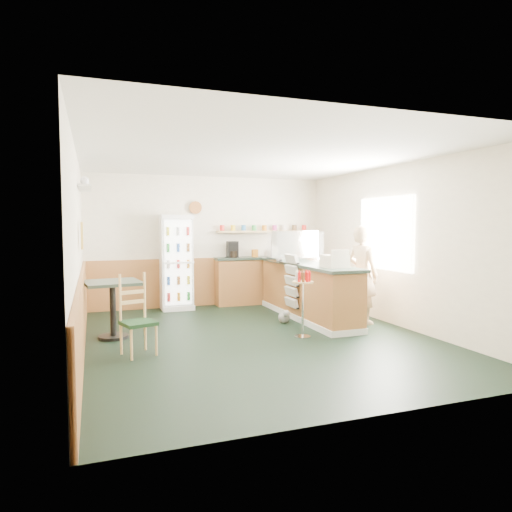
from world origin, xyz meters
name	(u,v)px	position (x,y,z in m)	size (l,w,h in m)	color
ground	(258,338)	(0.00, 0.00, 0.00)	(6.00, 6.00, 0.00)	black
room_envelope	(229,236)	(-0.23, 0.73, 1.52)	(5.04, 6.02, 2.72)	#EEE4CB
service_counter	(307,293)	(1.35, 1.07, 0.46)	(0.68, 3.01, 1.01)	#9F6333
back_counter	(265,278)	(1.19, 2.80, 0.55)	(2.24, 0.42, 1.69)	#9F6333
drinks_fridge	(176,262)	(-0.74, 2.74, 0.95)	(0.62, 0.53, 1.89)	white
display_case	(295,246)	(1.35, 1.61, 1.29)	(0.98, 0.51, 0.56)	silver
cash_register	(334,261)	(1.35, 0.09, 1.11)	(0.35, 0.37, 0.20)	beige
shopkeeper	(362,275)	(2.05, 0.36, 0.84)	(0.56, 0.40, 1.69)	tan
condiment_stand	(303,292)	(0.65, -0.20, 0.69)	(0.32, 0.32, 0.99)	silver
newspaper_rack	(292,281)	(0.99, 0.97, 0.70)	(0.10, 0.48, 0.95)	black
cafe_table	(113,298)	(-2.05, 0.70, 0.61)	(0.88, 0.88, 0.86)	black
cafe_chair	(138,312)	(-1.77, -0.25, 0.55)	(0.50, 0.50, 1.06)	black
dog_doorstop	(284,317)	(0.78, 0.79, 0.11)	(0.20, 0.26, 0.24)	gray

